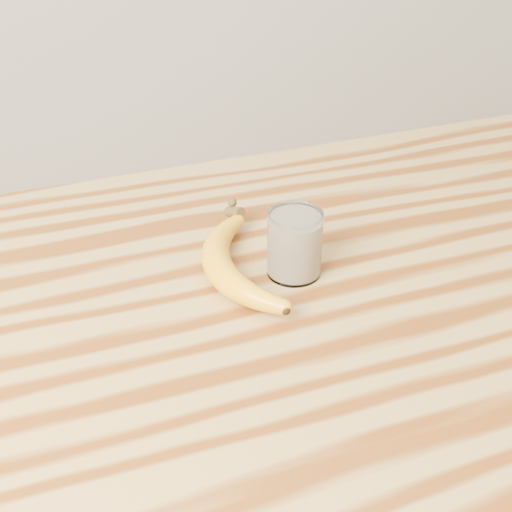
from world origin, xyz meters
name	(u,v)px	position (x,y,z in m)	size (l,w,h in m)	color
table	(309,371)	(0.00, 0.00, 0.77)	(1.20, 0.80, 0.90)	#A97F43
smoothie_glass	(295,244)	(-0.01, 0.05, 0.94)	(0.07, 0.07, 0.09)	white
banana	(217,267)	(-0.10, 0.07, 0.92)	(0.11, 0.31, 0.04)	orange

